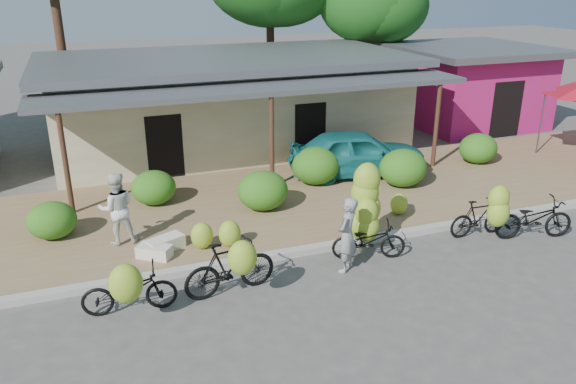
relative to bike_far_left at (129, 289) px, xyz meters
name	(u,v)px	position (x,y,z in m)	size (l,w,h in m)	color
ground	(369,291)	(4.63, -0.82, -0.56)	(100.00, 100.00, 0.00)	#4D4B48
sidewalk	(285,202)	(4.63, 4.18, -0.50)	(60.00, 6.00, 0.12)	#93774F
curb	(329,246)	(4.63, 1.18, -0.48)	(60.00, 0.25, 0.15)	#A8A399
shop_main	(229,101)	(4.63, 10.11, 1.16)	(13.00, 8.50, 3.35)	beige
shop_pink	(468,84)	(15.13, 10.17, 1.11)	(6.00, 6.00, 3.25)	#B11B74
hedge_0	(52,220)	(-1.40, 3.84, 0.01)	(1.15, 1.04, 0.90)	#226216
hedge_1	(154,188)	(1.17, 5.16, 0.03)	(1.21, 1.09, 0.94)	#226216
hedge_2	(263,191)	(3.85, 3.76, 0.09)	(1.36, 1.22, 1.06)	#226216
hedge_3	(316,166)	(5.95, 5.10, 0.12)	(1.44, 1.30, 1.13)	#226216
hedge_4	(403,168)	(8.30, 4.02, 0.12)	(1.44, 1.29, 1.12)	#226216
hedge_5	(478,148)	(11.82, 5.06, 0.06)	(1.28, 1.15, 1.00)	#226216
bike_far_left	(129,289)	(0.00, 0.00, 0.00)	(1.83, 1.30, 1.35)	black
bike_left	(232,266)	(1.99, 0.03, 0.09)	(1.98, 1.27, 1.45)	black
bike_center	(367,218)	(5.36, 0.76, 0.29)	(1.76, 1.35, 2.10)	black
bike_right	(485,214)	(8.36, 0.39, 0.09)	(1.59, 1.14, 1.53)	black
bike_far_right	(534,219)	(9.53, 0.02, -0.05)	(2.04, 1.14, 1.02)	black
loose_banana_a	(202,236)	(1.82, 2.03, -0.12)	(0.51, 0.43, 0.64)	#AECB32
loose_banana_b	(230,234)	(2.44, 1.91, -0.11)	(0.52, 0.44, 0.65)	#AECB32
loose_banana_c	(399,204)	(7.09, 2.18, -0.15)	(0.47, 0.40, 0.59)	#AECB32
sack_near	(165,244)	(1.01, 2.26, -0.29)	(0.85, 0.40, 0.30)	white
sack_far	(154,252)	(0.72, 1.96, -0.30)	(0.75, 0.38, 0.28)	white
vendor	(347,235)	(4.57, 0.15, 0.29)	(0.62, 0.40, 1.69)	gray
bystander	(117,208)	(0.07, 3.02, 0.42)	(0.84, 0.65, 1.73)	silver
teal_van	(357,153)	(7.48, 5.38, 0.28)	(1.70, 4.23, 1.44)	#197172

